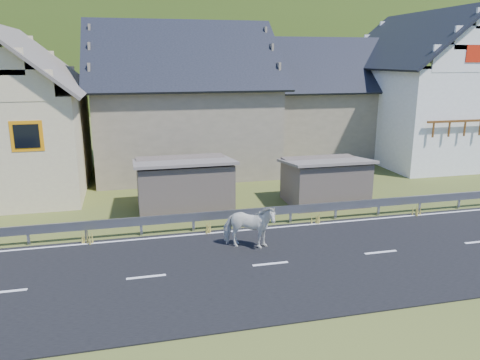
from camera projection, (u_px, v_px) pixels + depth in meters
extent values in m
plane|color=#344019|center=(270.00, 265.00, 15.29)|extent=(160.00, 160.00, 0.00)
cube|color=black|center=(270.00, 264.00, 15.29)|extent=(60.00, 7.00, 0.04)
cube|color=silver|center=(270.00, 264.00, 15.28)|extent=(60.00, 6.60, 0.01)
cube|color=#93969B|center=(243.00, 213.00, 18.61)|extent=(28.00, 0.08, 0.34)
cube|color=#93969B|center=(28.00, 236.00, 16.85)|extent=(0.10, 0.06, 0.70)
cube|color=#93969B|center=(86.00, 231.00, 17.31)|extent=(0.10, 0.06, 0.70)
cube|color=#93969B|center=(141.00, 227.00, 17.77)|extent=(0.10, 0.06, 0.70)
cube|color=#93969B|center=(193.00, 223.00, 18.23)|extent=(0.10, 0.06, 0.70)
cube|color=#93969B|center=(243.00, 219.00, 18.68)|extent=(0.10, 0.06, 0.70)
cube|color=#93969B|center=(290.00, 215.00, 19.14)|extent=(0.10, 0.06, 0.70)
cube|color=#93969B|center=(335.00, 211.00, 19.60)|extent=(0.10, 0.06, 0.70)
cube|color=#93969B|center=(379.00, 208.00, 20.06)|extent=(0.10, 0.06, 0.70)
cube|color=#93969B|center=(420.00, 204.00, 20.51)|extent=(0.10, 0.06, 0.70)
cube|color=#93969B|center=(459.00, 201.00, 20.97)|extent=(0.10, 0.06, 0.70)
cube|color=#6C5C51|center=(184.00, 186.00, 20.67)|extent=(4.30, 3.30, 2.40)
cube|color=#6C5C51|center=(325.00, 182.00, 21.71)|extent=(3.80, 2.90, 2.20)
cube|color=beige|center=(12.00, 141.00, 23.66)|extent=(7.00, 9.00, 5.00)
cube|color=orange|center=(27.00, 136.00, 19.57)|extent=(1.30, 0.12, 1.30)
cube|color=gray|center=(182.00, 127.00, 28.54)|extent=(10.00, 9.00, 5.00)
cube|color=gray|center=(322.00, 121.00, 32.76)|extent=(9.00, 8.00, 4.60)
cube|color=white|center=(424.00, 114.00, 31.13)|extent=(8.00, 10.00, 6.00)
ellipsoid|color=#234010|center=(150.00, 126.00, 190.74)|extent=(440.00, 280.00, 260.00)
imported|color=silver|center=(249.00, 226.00, 16.39)|extent=(1.51, 2.08, 1.60)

